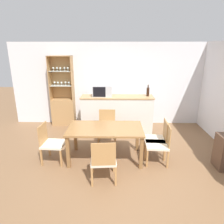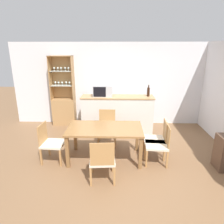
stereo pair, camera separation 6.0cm
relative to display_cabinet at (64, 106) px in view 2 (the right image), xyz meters
name	(u,v)px [view 2 (the right image)]	position (x,y,z in m)	size (l,w,h in m)	color
ground_plane	(121,166)	(1.79, -2.44, -0.62)	(18.00, 18.00, 0.00)	brown
wall_back	(120,84)	(1.79, 0.19, 0.65)	(6.80, 0.06, 2.55)	silver
kitchen_counter	(117,114)	(1.70, -0.50, -0.09)	(2.07, 0.56, 1.05)	silver
display_cabinet	(64,106)	(0.00, 0.00, 0.00)	(0.71, 0.35, 2.16)	tan
dining_table	(105,132)	(1.44, -2.11, 0.02)	(1.60, 0.89, 0.73)	olive
dining_chair_side_right_near	(159,144)	(2.59, -2.24, -0.20)	(0.49, 0.49, 0.85)	beige
dining_chair_head_far	(107,127)	(1.44, -1.31, -0.20)	(0.46, 0.46, 0.85)	beige
dining_chair_head_near	(102,160)	(1.45, -2.90, -0.20)	(0.49, 0.49, 0.85)	beige
dining_chair_side_right_far	(156,139)	(2.59, -1.98, -0.20)	(0.48, 0.48, 0.85)	beige
dining_chair_side_left_near	(51,143)	(0.30, -2.24, -0.20)	(0.49, 0.49, 0.85)	beige
microwave	(103,91)	(1.28, -0.50, 0.59)	(0.54, 0.34, 0.32)	#B7BABF
wine_bottle	(148,92)	(2.58, -0.48, 0.56)	(0.08, 0.08, 0.33)	black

